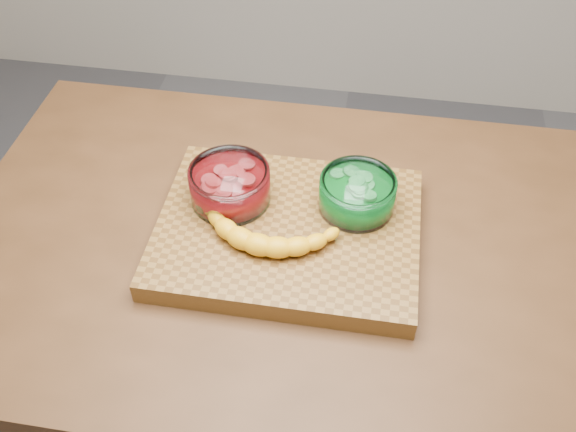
# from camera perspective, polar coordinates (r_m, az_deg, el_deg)

# --- Properties ---
(counter) EXTENTS (1.20, 0.80, 0.90)m
(counter) POSITION_cam_1_polar(r_m,az_deg,el_deg) (1.50, 0.00, -13.65)
(counter) COLOR #4A2C16
(counter) RESTS_ON ground
(cutting_board) EXTENTS (0.45, 0.35, 0.04)m
(cutting_board) POSITION_cam_1_polar(r_m,az_deg,el_deg) (1.12, 0.00, -1.42)
(cutting_board) COLOR brown
(cutting_board) RESTS_ON counter
(bowl_red) EXTENTS (0.14, 0.14, 0.07)m
(bowl_red) POSITION_cam_1_polar(r_m,az_deg,el_deg) (1.13, -5.19, 2.75)
(bowl_red) COLOR white
(bowl_red) RESTS_ON cutting_board
(bowl_green) EXTENTS (0.13, 0.13, 0.06)m
(bowl_green) POSITION_cam_1_polar(r_m,az_deg,el_deg) (1.12, 6.17, 1.97)
(bowl_green) COLOR white
(bowl_green) RESTS_ON cutting_board
(banana) EXTENTS (0.27, 0.14, 0.04)m
(banana) POSITION_cam_1_polar(r_m,az_deg,el_deg) (1.07, -1.81, -1.14)
(banana) COLOR #EBA614
(banana) RESTS_ON cutting_board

